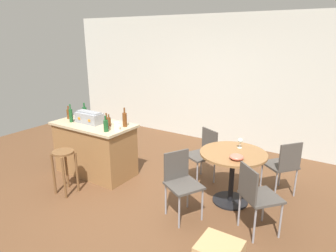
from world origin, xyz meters
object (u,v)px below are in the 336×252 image
Objects in this scene: folding_chair_left at (181,180)px; wine_glass at (240,141)px; bottle_0 at (109,121)px; bottle_2 at (106,125)px; bottle_4 at (69,114)px; wooden_stool at (64,163)px; cup_1 at (117,126)px; folding_chair_far at (203,152)px; kitchen_island at (95,148)px; cup_0 at (78,115)px; serving_bowl at (237,157)px; folding_chair_right at (256,194)px; bottle_1 at (125,119)px; bottle_5 at (71,115)px; folding_chair_near at (283,164)px; bottle_3 at (85,112)px; dining_table at (233,165)px; toolbox at (89,117)px; bottle_6 at (107,123)px.

wine_glass reaches higher than folding_chair_left.
bottle_2 is (0.17, -0.24, 0.02)m from bottle_0.
wooden_stool is at bearing -45.63° from bottle_4.
folding_chair_far is at bearing 34.06° from cup_1.
kitchen_island is at bearing -166.15° from wine_glass.
kitchen_island is 0.70m from cup_0.
cup_1 reaches higher than serving_bowl.
folding_chair_right is 2.84× the size of bottle_1.
bottle_1 is at bearing -166.56° from wine_glass.
bottle_5 reaches higher than bottle_0.
folding_chair_far is at bearing 27.85° from bottle_1.
cup_0 is (-3.33, -0.82, 0.43)m from folding_chair_near.
bottle_3 is 0.91× the size of bottle_5.
bottle_5 is 0.92m from cup_1.
dining_table is 2.99× the size of bottle_5.
cup_1 is at bearing 72.88° from bottle_2.
kitchen_island is 0.78m from bottle_4.
folding_chair_far is (1.66, 0.73, 0.05)m from kitchen_island.
folding_chair_left reaches higher than wooden_stool.
bottle_4 is at bearing 170.29° from bottle_2.
kitchen_island is 2.99m from folding_chair_near.
bottle_0 reaches higher than dining_table.
bottle_3 is at bearing 151.09° from toolbox.
bottle_5 reaches higher than folding_chair_near.
toolbox is at bearing 169.78° from bottle_6.
bottle_6 is at bearing -12.89° from cup_0.
folding_chair_near is 1.09m from folding_chair_right.
toolbox is 0.50m from bottle_4.
bottle_6 is 0.16m from cup_1.
folding_chair_right is at bearing -93.47° from folding_chair_near.
kitchen_island is at bearing -22.56° from bottle_3.
folding_chair_far is 2.76× the size of bottle_1.
cup_1 is (0.89, -0.17, -0.05)m from bottle_3.
cup_0 reaches higher than folding_chair_far.
cup_0 is at bearing -165.48° from bottle_3.
serving_bowl is (2.90, 0.04, -0.14)m from cup_0.
bottle_3 is (-2.01, -0.59, 0.49)m from folding_chair_far.
bottle_0 is 0.17m from bottle_6.
folding_chair_near is 1.20m from folding_chair_far.
cup_1 is (0.14, 0.07, -0.04)m from bottle_6.
toolbox is (-0.07, -0.01, 0.53)m from kitchen_island.
bottle_2 is at bearing -154.39° from folding_chair_near.
folding_chair_right reaches higher than folding_chair_near.
bottle_6 reaches higher than folding_chair_left.
folding_chair_right is 0.93m from wine_glass.
wooden_stool is 0.90m from toolbox.
bottle_0 is 1.05× the size of serving_bowl.
kitchen_island is at bearing 19.91° from bottle_5.
bottle_4 is at bearing -172.54° from dining_table.
folding_chair_right is at bearing 8.66° from folding_chair_left.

